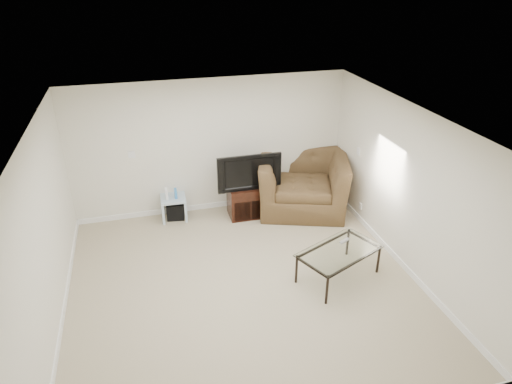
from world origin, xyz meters
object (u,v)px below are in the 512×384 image
object	(u,v)px
subwoofer	(176,210)
tv_stand	(248,201)
recliner	(303,174)
coffee_table	(338,264)
side_table	(174,208)
television	(248,170)

from	to	relation	value
subwoofer	tv_stand	bearing A→B (deg)	-10.63
recliner	coffee_table	bearing A→B (deg)	-77.02
side_table	recliner	distance (m)	2.48
television	subwoofer	world-z (taller)	television
side_table	coffee_table	size ratio (longest dim) A/B	0.37
side_table	subwoofer	xyz separation A→B (m)	(0.03, 0.02, -0.06)
tv_stand	side_table	xyz separation A→B (m)	(-1.34, 0.23, -0.08)
side_table	subwoofer	size ratio (longest dim) A/B	1.42
side_table	tv_stand	bearing A→B (deg)	-9.72
recliner	side_table	bearing A→B (deg)	-166.24
side_table	coffee_table	xyz separation A→B (m)	(2.18, -2.43, 0.02)
subwoofer	recliner	bearing A→B (deg)	-5.90
recliner	television	bearing A→B (deg)	-159.23
coffee_table	television	bearing A→B (deg)	111.05
subwoofer	recliner	world-z (taller)	recliner
recliner	coffee_table	distance (m)	2.26
subwoofer	recliner	distance (m)	2.46
television	side_table	bearing A→B (deg)	169.09
tv_stand	coffee_table	size ratio (longest dim) A/B	0.58
tv_stand	side_table	bearing A→B (deg)	170.95
tv_stand	coffee_table	bearing A→B (deg)	-68.54
television	coffee_table	world-z (taller)	television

